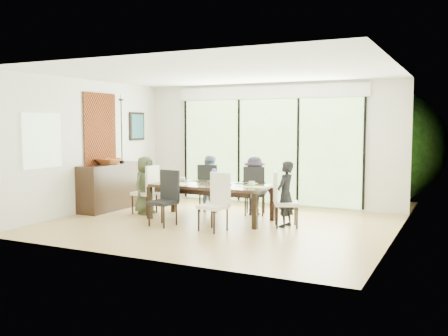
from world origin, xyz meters
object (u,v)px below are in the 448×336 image
at_px(cup_a, 182,179).
at_px(cup_c, 252,184).
at_px(person_far_right, 254,186).
at_px(person_far_left, 210,183).
at_px(chair_far_right, 255,190).
at_px(chair_near_right, 213,202).
at_px(laptop, 169,182).
at_px(chair_right_end, 286,199).
at_px(table_top, 210,186).
at_px(person_right_end, 285,194).
at_px(chair_near_left, 163,198).
at_px(cup_b, 215,183).
at_px(chair_far_left, 210,187).
at_px(sideboard, 112,186).
at_px(person_left_end, 145,185).
at_px(chair_left_end, 144,189).
at_px(vase, 214,181).
at_px(bowl, 109,161).

distance_m(cup_a, cup_c, 1.50).
bearing_deg(person_far_right, person_far_left, -11.26).
distance_m(chair_far_right, chair_near_right, 1.72).
bearing_deg(chair_far_right, laptop, 17.26).
bearing_deg(chair_right_end, cup_c, 58.29).
bearing_deg(table_top, person_right_end, 0.00).
bearing_deg(chair_far_right, chair_near_left, 41.70).
bearing_deg(cup_c, chair_near_left, -143.27).
xyz_separation_m(chair_right_end, cup_b, (-1.35, -0.10, 0.22)).
xyz_separation_m(person_far_left, cup_a, (-0.25, -0.68, 0.14)).
height_order(chair_far_left, sideboard, chair_far_left).
relative_size(chair_near_right, cup_b, 11.00).
bearing_deg(person_left_end, cup_a, -72.93).
xyz_separation_m(chair_left_end, chair_near_left, (1.00, -0.87, 0.00)).
xyz_separation_m(vase, sideboard, (-2.48, 0.10, -0.25)).
relative_size(person_far_right, laptop, 3.91).
relative_size(chair_near_left, laptop, 3.33).
bearing_deg(vase, chair_left_end, -178.15).
bearing_deg(chair_near_right, cup_c, 85.81).
distance_m(chair_left_end, chair_near_left, 1.33).
height_order(person_far_left, vase, person_far_left).
relative_size(chair_far_right, chair_near_right, 1.00).
bearing_deg(cup_a, cup_b, -16.39).
distance_m(chair_near_left, sideboard, 2.19).
bearing_deg(chair_far_left, bowl, 11.58).
distance_m(chair_far_right, person_left_end, 2.20).
bearing_deg(chair_near_right, chair_right_end, 54.02).
height_order(chair_near_left, person_far_left, person_far_left).
height_order(cup_a, cup_c, same).
xyz_separation_m(cup_a, bowl, (-1.73, -0.10, 0.31)).
bearing_deg(table_top, chair_far_left, 117.90).
xyz_separation_m(person_right_end, bowl, (-3.91, 0.05, 0.45)).
xyz_separation_m(chair_far_right, cup_c, (0.25, -0.75, 0.22)).
height_order(chair_near_left, sideboard, chair_near_left).
xyz_separation_m(chair_far_left, chair_near_left, (-0.05, -1.72, 0.00)).
distance_m(person_right_end, person_far_right, 1.25).
distance_m(person_right_end, cup_c, 0.70).
height_order(person_far_right, vase, person_far_right).
xyz_separation_m(chair_near_left, person_far_right, (1.05, 1.70, 0.09)).
xyz_separation_m(chair_far_left, vase, (0.50, -0.80, 0.23)).
distance_m(laptop, bowl, 1.63).
relative_size(cup_b, bowl, 0.18).
distance_m(person_left_end, laptop, 0.65).
relative_size(cup_a, bowl, 0.22).
bearing_deg(chair_far_left, chair_near_left, 78.02).
distance_m(chair_right_end, sideboard, 3.93).
bearing_deg(table_top, cup_c, 7.13).
bearing_deg(chair_near_left, laptop, 122.22).
relative_size(table_top, bowl, 4.23).
distance_m(chair_near_left, vase, 1.10).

